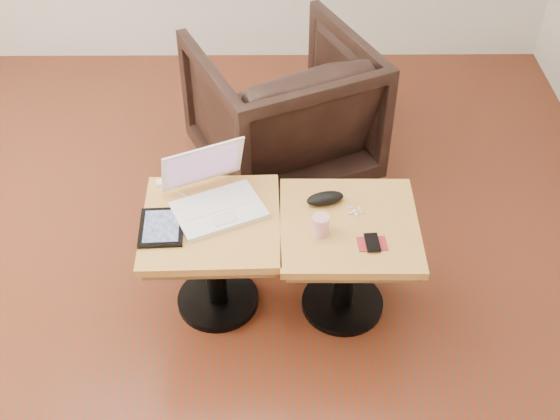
{
  "coord_description": "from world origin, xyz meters",
  "views": [
    {
      "loc": [
        0.44,
        -2.11,
        2.46
      ],
      "look_at": [
        0.46,
        0.0,
        0.56
      ],
      "focal_mm": 45.0,
      "sensor_mm": 36.0,
      "label": 1
    }
  ],
  "objects_px": {
    "side_table_left": "(213,242)",
    "armchair": "(282,109)",
    "striped_cup": "(321,225)",
    "side_table_right": "(347,245)",
    "laptop": "(213,195)"
  },
  "relations": [
    {
      "from": "side_table_left",
      "to": "armchair",
      "type": "height_order",
      "value": "armchair"
    },
    {
      "from": "side_table_left",
      "to": "striped_cup",
      "type": "xyz_separation_m",
      "value": [
        0.44,
        -0.09,
        0.17
      ]
    },
    {
      "from": "side_table_right",
      "to": "striped_cup",
      "type": "distance_m",
      "value": 0.22
    },
    {
      "from": "side_table_left",
      "to": "laptop",
      "type": "bearing_deg",
      "value": 84.27
    },
    {
      "from": "laptop",
      "to": "side_table_left",
      "type": "bearing_deg",
      "value": -119.22
    },
    {
      "from": "side_table_right",
      "to": "striped_cup",
      "type": "height_order",
      "value": "striped_cup"
    },
    {
      "from": "armchair",
      "to": "side_table_left",
      "type": "bearing_deg",
      "value": 48.24
    },
    {
      "from": "side_table_right",
      "to": "striped_cup",
      "type": "xyz_separation_m",
      "value": [
        -0.12,
        -0.06,
        0.17
      ]
    },
    {
      "from": "side_table_right",
      "to": "armchair",
      "type": "bearing_deg",
      "value": 105.25
    },
    {
      "from": "side_table_right",
      "to": "laptop",
      "type": "bearing_deg",
      "value": 168.4
    },
    {
      "from": "armchair",
      "to": "laptop",
      "type": "bearing_deg",
      "value": 46.96
    },
    {
      "from": "side_table_left",
      "to": "side_table_right",
      "type": "height_order",
      "value": "same"
    },
    {
      "from": "side_table_left",
      "to": "armchair",
      "type": "distance_m",
      "value": 1.03
    },
    {
      "from": "laptop",
      "to": "striped_cup",
      "type": "xyz_separation_m",
      "value": [
        0.44,
        -0.18,
        -0.01
      ]
    },
    {
      "from": "laptop",
      "to": "striped_cup",
      "type": "relative_size",
      "value": 5.2
    }
  ]
}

